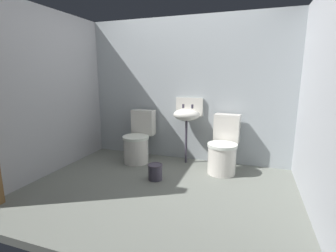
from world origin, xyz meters
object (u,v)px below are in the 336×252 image
Objects in this scene: toilet_left at (138,141)px; toilet_right at (223,149)px; bucket at (155,172)px; sink at (187,114)px.

toilet_right is at bearing 179.31° from toilet_left.
toilet_right is 3.79× the size of bucket.
toilet_right is 1.00m from bucket.
toilet_right is 0.75m from sink.
toilet_right is at bearing -18.00° from sink.
toilet_left and toilet_right have the same top height.
toilet_right is 0.79× the size of sink.
bucket is at bearing 131.01° from toilet_left.
sink is at bearing 74.75° from bucket.
sink is at bearing -14.07° from toilet_right.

